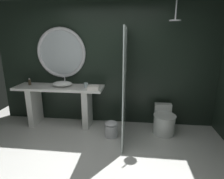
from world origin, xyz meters
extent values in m
plane|color=silver|center=(0.00, 0.00, 0.00)|extent=(5.76, 5.76, 0.00)
cube|color=black|center=(0.00, 1.90, 1.30)|extent=(4.80, 0.10, 2.60)
cube|color=silver|center=(-0.97, 1.56, 0.84)|extent=(1.86, 0.54, 0.05)
cube|color=silver|center=(-1.56, 1.56, 0.41)|extent=(0.12, 0.46, 0.82)
cube|color=silver|center=(-0.38, 1.56, 0.41)|extent=(0.12, 0.46, 0.82)
ellipsoid|color=white|center=(-0.90, 1.58, 0.92)|extent=(0.42, 0.34, 0.10)
cylinder|color=silver|center=(-0.90, 1.73, 0.97)|extent=(0.02, 0.02, 0.19)
cylinder|color=silver|center=(-0.90, 1.68, 1.05)|extent=(0.02, 0.10, 0.02)
cylinder|color=silver|center=(-0.38, 1.52, 0.92)|extent=(0.08, 0.08, 0.11)
cylinder|color=#3D3323|center=(-1.64, 1.60, 0.93)|extent=(0.06, 0.06, 0.12)
cylinder|color=silver|center=(-1.64, 1.60, 1.00)|extent=(0.03, 0.03, 0.02)
torus|color=silver|center=(-0.97, 1.81, 1.54)|extent=(1.07, 0.07, 1.07)
cylinder|color=#B2BCC1|center=(-0.97, 1.82, 1.54)|extent=(0.96, 0.01, 0.96)
cube|color=silver|center=(0.43, 1.22, 1.02)|extent=(0.02, 1.26, 2.04)
cylinder|color=silver|center=(1.28, 1.52, 2.33)|extent=(0.02, 0.02, 0.34)
cylinder|color=silver|center=(1.28, 1.52, 2.15)|extent=(0.20, 0.20, 0.02)
cylinder|color=white|center=(1.21, 1.39, 0.19)|extent=(0.42, 0.42, 0.39)
ellipsoid|color=white|center=(1.21, 1.39, 0.40)|extent=(0.44, 0.48, 0.02)
cube|color=white|center=(1.21, 1.68, 0.36)|extent=(0.34, 0.15, 0.34)
cylinder|color=silver|center=(0.18, 1.16, 0.12)|extent=(0.25, 0.25, 0.24)
ellipsoid|color=silver|center=(0.18, 1.16, 0.28)|extent=(0.25, 0.25, 0.07)
cube|color=silver|center=(-0.20, 1.39, 0.91)|extent=(0.23, 0.20, 0.07)
camera|label=1|loc=(0.59, -2.16, 1.90)|focal=30.67mm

